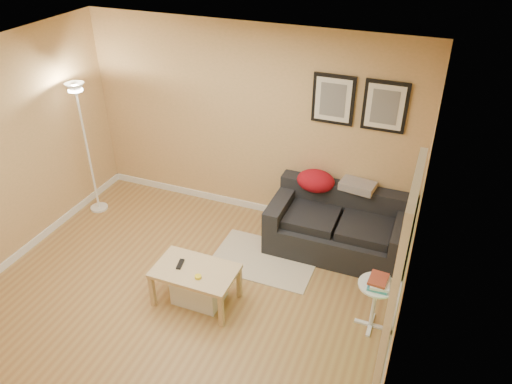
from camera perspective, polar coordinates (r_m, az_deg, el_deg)
floor at (r=5.63m, az=-8.61°, el=-12.33°), size 4.50×4.50×0.00m
ceiling at (r=4.28m, az=-11.44°, el=13.64°), size 4.50×4.50×0.00m
wall_back at (r=6.40m, az=-0.80°, el=7.92°), size 4.50×0.00×4.50m
wall_front at (r=3.70m, az=-26.15°, el=-16.92°), size 4.50×0.00×4.50m
wall_right at (r=4.28m, az=17.38°, el=-7.14°), size 0.00×4.00×4.00m
baseboard_back at (r=6.99m, az=-0.76°, el=-1.52°), size 4.50×0.02×0.10m
baseboard_left at (r=6.81m, az=-25.43°, el=-6.13°), size 0.02×4.00×0.10m
baseboard_right at (r=5.13m, az=14.95°, el=-18.08°), size 0.02×4.00×0.10m
sofa at (r=6.12m, az=9.63°, el=-3.76°), size 1.70×0.90×0.75m
red_throw at (r=6.19m, az=6.98°, el=1.29°), size 0.48×0.36×0.28m
plaid_throw at (r=6.15m, az=11.78°, el=0.71°), size 0.45×0.32×0.10m
framed_print_left at (r=5.89m, az=9.01°, el=10.62°), size 0.50×0.04×0.60m
framed_print_right at (r=5.80m, az=14.83°, el=9.62°), size 0.50×0.04×0.60m
area_rug at (r=6.09m, az=1.00°, el=-7.86°), size 1.25×0.85×0.01m
green_runner at (r=6.01m, az=-8.52°, el=-8.85°), size 0.70×0.50×0.01m
coffee_table at (r=5.46m, az=-6.99°, el=-10.73°), size 0.98×0.71×0.44m
remote_control at (r=5.38m, az=-8.83°, el=-8.31°), size 0.08×0.17×0.02m
tape_roll at (r=5.19m, az=-6.78°, el=-9.81°), size 0.07×0.07×0.03m
storage_bin at (r=5.50m, az=-6.68°, el=-11.05°), size 0.54×0.39×0.33m
side_table at (r=5.24m, az=13.57°, el=-12.74°), size 0.38×0.38×0.58m
book_stack at (r=5.02m, az=14.17°, el=-10.08°), size 0.26×0.30×0.08m
floor_lamp at (r=6.93m, az=-18.98°, el=4.27°), size 0.24×0.24×1.87m
doorway at (r=4.34m, az=15.90°, el=-11.03°), size 0.12×1.01×2.13m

